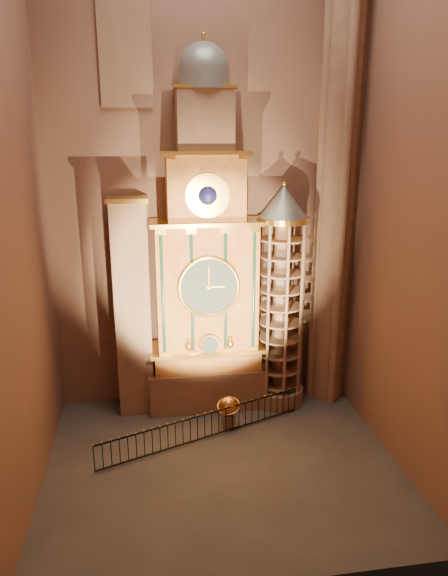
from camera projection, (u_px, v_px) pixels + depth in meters
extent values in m
plane|color=#383330|center=(222.00, 463.00, 20.75)|extent=(14.00, 14.00, 0.00)
plane|color=brown|center=(202.00, 176.00, 23.37)|extent=(22.00, 0.00, 22.00)
plane|color=brown|center=(9.00, 191.00, 16.65)|extent=(0.00, 22.00, 22.00)
plane|color=brown|center=(412.00, 185.00, 18.70)|extent=(0.00, 22.00, 22.00)
cube|color=#8C634C|center=(207.00, 385.00, 25.21)|extent=(5.60, 2.20, 2.00)
cube|color=#994021|center=(207.00, 356.00, 24.79)|extent=(5.00, 2.00, 1.00)
cube|color=gold|center=(207.00, 346.00, 24.59)|extent=(5.40, 2.30, 0.18)
cube|color=#994021|center=(206.00, 287.00, 23.82)|extent=(4.60, 2.00, 6.00)
cylinder|color=black|center=(163.00, 294.00, 22.70)|extent=(0.32, 0.32, 5.60)
cylinder|color=black|center=(192.00, 293.00, 22.89)|extent=(0.32, 0.32, 5.60)
cylinder|color=black|center=(225.00, 292.00, 23.11)|extent=(0.32, 0.32, 5.60)
cylinder|color=black|center=(253.00, 290.00, 23.30)|extent=(0.32, 0.32, 5.60)
cube|color=gold|center=(206.00, 222.00, 22.92)|extent=(5.00, 2.25, 0.18)
cylinder|color=#2D3033|center=(209.00, 287.00, 22.77)|extent=(2.60, 0.12, 2.60)
torus|color=gold|center=(209.00, 287.00, 22.73)|extent=(2.80, 0.16, 2.80)
cylinder|color=gold|center=(210.00, 344.00, 23.39)|extent=(0.90, 0.10, 0.90)
sphere|color=gold|center=(189.00, 346.00, 23.31)|extent=(0.36, 0.36, 0.36)
sphere|color=gold|center=(230.00, 344.00, 23.59)|extent=(0.36, 0.36, 0.36)
cube|color=#994021|center=(205.00, 189.00, 22.56)|extent=(3.40, 1.80, 3.00)
sphere|color=#0B113B|center=(208.00, 196.00, 21.75)|extent=(0.80, 0.80, 0.80)
cube|color=gold|center=(205.00, 153.00, 22.08)|extent=(3.80, 2.00, 0.15)
cube|color=#8C634C|center=(204.00, 122.00, 21.77)|extent=(2.40, 1.60, 2.60)
sphere|color=slate|center=(204.00, 69.00, 21.19)|extent=(2.10, 2.10, 2.10)
cylinder|color=gold|center=(204.00, 45.00, 20.94)|extent=(0.14, 0.14, 0.80)
cube|color=#8C634C|center=(133.00, 311.00, 23.60)|extent=(1.60, 1.40, 10.00)
cube|color=gold|center=(135.00, 355.00, 23.76)|extent=(1.35, 0.10, 2.10)
cube|color=#501E15|center=(135.00, 355.00, 23.70)|extent=(1.05, 0.04, 1.75)
cube|color=gold|center=(132.00, 301.00, 23.03)|extent=(1.35, 0.10, 2.10)
cube|color=#501E15|center=(132.00, 302.00, 22.98)|extent=(1.05, 0.04, 1.75)
cube|color=gold|center=(129.00, 244.00, 22.31)|extent=(1.35, 0.10, 2.10)
cube|color=#501E15|center=(129.00, 245.00, 22.25)|extent=(1.05, 0.04, 1.75)
cube|color=gold|center=(127.00, 199.00, 22.17)|extent=(1.80, 1.60, 0.20)
cylinder|color=#8C634C|center=(277.00, 393.00, 25.61)|extent=(2.50, 2.50, 0.80)
cylinder|color=#8C634C|center=(280.00, 308.00, 24.35)|extent=(0.70, 0.70, 8.20)
cylinder|color=gold|center=(283.00, 220.00, 23.18)|extent=(2.40, 2.40, 0.25)
cone|color=slate|center=(284.00, 202.00, 22.95)|extent=(2.30, 2.30, 1.50)
sphere|color=gold|center=(284.00, 184.00, 22.73)|extent=(0.20, 0.20, 0.20)
cylinder|color=#8C634C|center=(338.00, 176.00, 23.31)|extent=(1.60, 1.60, 22.00)
cylinder|color=#8C634C|center=(355.00, 176.00, 23.43)|extent=(0.44, 0.44, 22.00)
cylinder|color=#8C634C|center=(321.00, 176.00, 23.19)|extent=(0.44, 0.44, 22.00)
cylinder|color=#8C634C|center=(332.00, 175.00, 24.07)|extent=(0.44, 0.44, 22.00)
cylinder|color=#8C634C|center=(345.00, 177.00, 22.55)|extent=(0.44, 0.44, 22.00)
cube|color=navy|center=(125.00, 42.00, 21.30)|extent=(2.00, 0.10, 5.00)
cube|color=#8C634C|center=(125.00, 41.00, 21.25)|extent=(2.20, 0.06, 5.20)
cylinder|color=#8C634C|center=(229.00, 421.00, 23.25)|extent=(0.57, 0.57, 0.66)
sphere|color=#D9873D|center=(229.00, 406.00, 23.04)|extent=(0.85, 0.85, 0.85)
torus|color=#D9873D|center=(229.00, 406.00, 23.04)|extent=(1.34, 1.31, 0.46)
cube|color=black|center=(205.00, 414.00, 22.04)|extent=(9.09, 3.48, 0.05)
cube|color=black|center=(205.00, 437.00, 22.35)|extent=(9.09, 3.48, 0.05)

